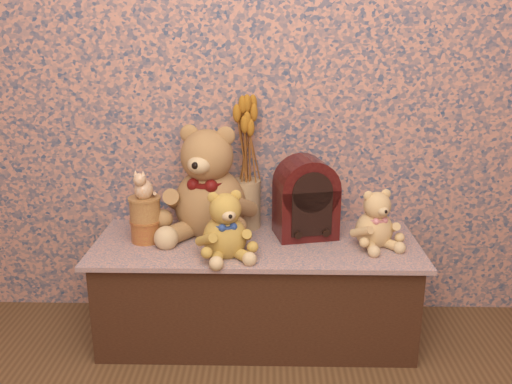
% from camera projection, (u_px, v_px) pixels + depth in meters
% --- Properties ---
extents(display_shelf, '(1.39, 0.55, 0.45)m').
position_uv_depth(display_shelf, '(256.00, 289.00, 2.40)').
color(display_shelf, '#3B567A').
rests_on(display_shelf, ground).
extents(teddy_large, '(0.53, 0.58, 0.52)m').
position_uv_depth(teddy_large, '(210.00, 176.00, 2.36)').
color(teddy_large, '#96623A').
rests_on(teddy_large, display_shelf).
extents(teddy_medium, '(0.31, 0.34, 0.29)m').
position_uv_depth(teddy_medium, '(225.00, 221.00, 2.16)').
color(teddy_medium, '#B88434').
rests_on(teddy_medium, display_shelf).
extents(teddy_small, '(0.28, 0.30, 0.26)m').
position_uv_depth(teddy_small, '(375.00, 216.00, 2.26)').
color(teddy_small, tan).
rests_on(teddy_small, display_shelf).
extents(cathedral_radio, '(0.29, 0.24, 0.36)m').
position_uv_depth(cathedral_radio, '(306.00, 197.00, 2.35)').
color(cathedral_radio, '#3B0A0C').
rests_on(cathedral_radio, display_shelf).
extents(ceramic_vase, '(0.14, 0.14, 0.22)m').
position_uv_depth(ceramic_vase, '(246.00, 204.00, 2.48)').
color(ceramic_vase, tan).
rests_on(ceramic_vase, display_shelf).
extents(dried_stalks, '(0.29, 0.29, 0.43)m').
position_uv_depth(dried_stalks, '(246.00, 133.00, 2.38)').
color(dried_stalks, '#AC681B').
rests_on(dried_stalks, ceramic_vase).
extents(biscuit_tin_lower, '(0.16, 0.16, 0.09)m').
position_uv_depth(biscuit_tin_lower, '(146.00, 230.00, 2.33)').
color(biscuit_tin_lower, '#B78C35').
rests_on(biscuit_tin_lower, display_shelf).
extents(biscuit_tin_upper, '(0.13, 0.13, 0.10)m').
position_uv_depth(biscuit_tin_upper, '(145.00, 209.00, 2.30)').
color(biscuit_tin_upper, tan).
rests_on(biscuit_tin_upper, biscuit_tin_lower).
extents(cat_figurine, '(0.11, 0.12, 0.13)m').
position_uv_depth(cat_figurine, '(143.00, 183.00, 2.27)').
color(cat_figurine, silver).
rests_on(cat_figurine, biscuit_tin_upper).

